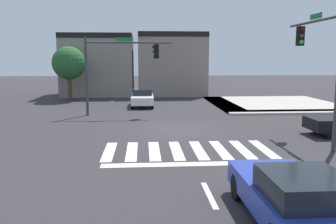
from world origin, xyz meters
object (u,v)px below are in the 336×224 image
Objects in this scene: traffic_signal_northwest at (119,60)px; roadside_tree at (69,63)px; car_blue at (293,196)px; car_white at (142,98)px; traffic_signal_southeast at (320,52)px.

roadside_tree is at bearing 119.99° from traffic_signal_northwest.
car_white is at bearing 9.29° from car_blue.
traffic_signal_northwest is (-9.42, 8.63, -0.42)m from traffic_signal_southeast.
traffic_signal_southeast reaches higher than car_white.
roadside_tree reaches higher than car_white.
roadside_tree is at bearing 39.74° from traffic_signal_southeast.
car_blue is at bearing -68.50° from roadside_tree.
roadside_tree reaches higher than car_blue.
traffic_signal_southeast is 12.79m from traffic_signal_northwest.
car_white is at bearing -33.22° from roadside_tree.
traffic_signal_northwest is 5.61m from car_white.
traffic_signal_northwest reaches higher than car_white.
traffic_signal_southeast is 1.22× the size of roadside_tree.
traffic_signal_southeast is at bearing 31.10° from car_white.
roadside_tree is (-14.50, 17.45, -0.74)m from traffic_signal_southeast.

